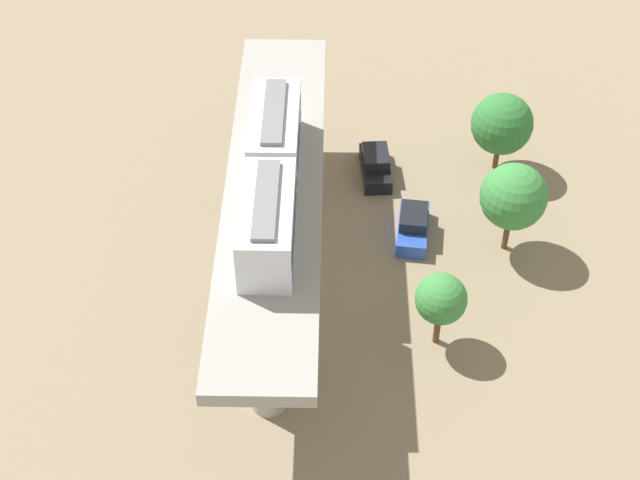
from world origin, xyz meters
TOP-DOWN VIEW (x-y plane):
  - ground_plane at (0.00, 0.00)m, footprint 120.00×120.00m
  - viaduct at (0.00, 0.00)m, footprint 5.20×28.00m
  - train at (0.00, -1.43)m, footprint 2.64×13.55m
  - parked_car_black at (5.96, 9.39)m, footprint 2.12×4.33m
  - parked_car_blue at (8.11, 3.64)m, footprint 2.28×4.38m
  - tree_near_viaduct at (13.63, 2.64)m, footprint 3.94×3.94m
  - tree_mid_lot at (13.96, 10.21)m, footprint 4.00×4.00m
  - tree_far_corner at (8.94, -4.78)m, footprint 2.79×2.79m

SIDE VIEW (x-z plane):
  - ground_plane at x=0.00m, z-range 0.00..0.00m
  - parked_car_black at x=5.96m, z-range -0.14..1.62m
  - parked_car_blue at x=8.11m, z-range -0.14..1.62m
  - tree_far_corner at x=8.94m, z-range 0.99..5.82m
  - tree_mid_lot at x=13.96m, z-range 0.79..6.39m
  - tree_near_viaduct at x=13.63m, z-range 1.06..7.15m
  - viaduct at x=0.00m, z-range 1.88..9.20m
  - train at x=0.00m, z-range 7.23..10.47m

